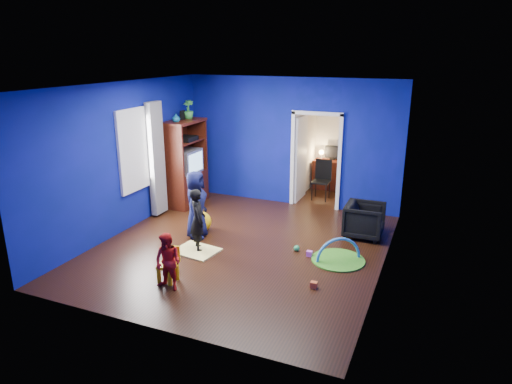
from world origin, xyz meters
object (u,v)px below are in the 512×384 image
at_px(folding_chair, 321,181).
at_px(play_mat, 338,260).
at_px(armchair, 364,220).
at_px(child_navy, 196,204).
at_px(child_black, 198,220).
at_px(study_desk, 331,175).
at_px(tv_armoire, 186,163).
at_px(crt_tv, 187,161).
at_px(vase, 176,118).
at_px(kid_chair, 168,267).
at_px(toddler_red, 168,262).
at_px(hopper_ball, 201,222).

bearing_deg(folding_chair, play_mat, -69.75).
height_order(armchair, child_navy, child_navy).
bearing_deg(child_black, study_desk, -56.24).
distance_m(child_navy, tv_armoire, 2.06).
distance_m(armchair, study_desk, 3.19).
height_order(child_black, crt_tv, crt_tv).
height_order(vase, study_desk, vase).
distance_m(kid_chair, play_mat, 2.89).
height_order(crt_tv, play_mat, crt_tv).
bearing_deg(toddler_red, study_desk, 85.12).
bearing_deg(vase, child_black, -50.43).
distance_m(armchair, toddler_red, 3.96).
relative_size(vase, hopper_ball, 0.45).
bearing_deg(play_mat, hopper_ball, 174.92).
distance_m(vase, folding_chair, 3.70).
relative_size(armchair, tv_armoire, 0.37).
xyz_separation_m(child_navy, play_mat, (2.76, -0.00, -0.64)).
bearing_deg(vase, crt_tv, 82.41).
height_order(armchair, folding_chair, folding_chair).
distance_m(tv_armoire, hopper_ball, 1.96).
bearing_deg(child_navy, hopper_ball, 0.30).
relative_size(play_mat, folding_chair, 0.99).
height_order(crt_tv, hopper_ball, crt_tv).
xyz_separation_m(child_navy, toddler_red, (0.63, -1.94, -0.21)).
height_order(armchair, vase, vase).
distance_m(armchair, vase, 4.52).
distance_m(vase, tv_armoire, 1.11).
distance_m(armchair, play_mat, 1.30).
bearing_deg(hopper_ball, vase, 136.72).
distance_m(child_black, study_desk, 4.81).
relative_size(child_navy, toddler_red, 1.47).
xyz_separation_m(child_black, play_mat, (2.43, 0.52, -0.56)).
bearing_deg(child_navy, study_desk, -32.26).
xyz_separation_m(armchair, child_black, (-2.64, -1.77, 0.24)).
bearing_deg(hopper_ball, study_desk, 66.88).
height_order(child_black, toddler_red, child_black).
xyz_separation_m(vase, kid_chair, (1.68, -3.08, -1.80)).
relative_size(crt_tv, hopper_ball, 1.71).
distance_m(tv_armoire, play_mat, 4.40).
relative_size(vase, study_desk, 0.21).
relative_size(child_black, vase, 6.22).
height_order(play_mat, folding_chair, folding_chair).
bearing_deg(toddler_red, tv_armoire, 121.31).
relative_size(child_black, folding_chair, 1.24).
bearing_deg(child_black, play_mat, -118.81).
height_order(child_black, vase, vase).
distance_m(child_navy, toddler_red, 2.05).
distance_m(tv_armoire, study_desk, 3.79).
bearing_deg(child_black, tv_armoire, -5.54).
bearing_deg(toddler_red, hopper_ball, 111.40).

